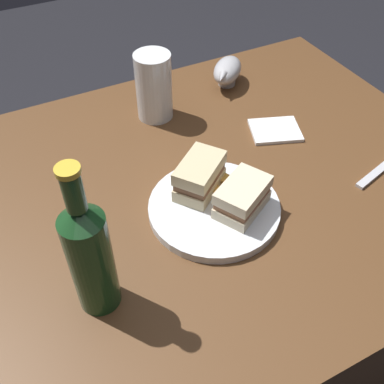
{
  "coord_description": "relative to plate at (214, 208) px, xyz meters",
  "views": [
    {
      "loc": [
        0.25,
        0.58,
        1.41
      ],
      "look_at": [
        -0.03,
        0.04,
        0.81
      ],
      "focal_mm": 42.52,
      "sensor_mm": 36.0,
      "label": 1
    }
  ],
  "objects": [
    {
      "name": "ground_plane",
      "position": [
        0.05,
        -0.08,
        -0.79
      ],
      "size": [
        6.0,
        6.0,
        0.0
      ],
      "primitive_type": "plane",
      "color": "black"
    },
    {
      "name": "napkin",
      "position": [
        -0.24,
        -0.15,
        -0.0
      ],
      "size": [
        0.13,
        0.12,
        0.01
      ],
      "primitive_type": "cube",
      "rotation": [
        0.0,
        0.0,
        -0.36
      ],
      "color": "white",
      "rests_on": "dining_table"
    },
    {
      "name": "cider_bottle",
      "position": [
        0.25,
        0.08,
        0.11
      ],
      "size": [
        0.07,
        0.07,
        0.28
      ],
      "color": "#19421E",
      "rests_on": "dining_table"
    },
    {
      "name": "dining_table",
      "position": [
        0.05,
        -0.08,
        -0.4
      ],
      "size": [
        1.27,
        0.86,
        0.78
      ],
      "primitive_type": "cube",
      "color": "brown",
      "rests_on": "ground"
    },
    {
      "name": "plate",
      "position": [
        0.0,
        0.0,
        0.0
      ],
      "size": [
        0.25,
        0.25,
        0.02
      ],
      "primitive_type": "cylinder",
      "color": "white",
      "rests_on": "dining_table"
    },
    {
      "name": "sandwich_half_left",
      "position": [
        -0.04,
        0.03,
        0.04
      ],
      "size": [
        0.12,
        0.11,
        0.06
      ],
      "color": "beige",
      "rests_on": "plate"
    },
    {
      "name": "potato_wedge_back",
      "position": [
        -0.05,
        -0.0,
        0.02
      ],
      "size": [
        0.04,
        0.05,
        0.02
      ],
      "primitive_type": "cube",
      "rotation": [
        0.0,
        0.0,
        2.15
      ],
      "color": "gold",
      "rests_on": "plate"
    },
    {
      "name": "gravy_boat",
      "position": [
        -0.25,
        -0.38,
        0.03
      ],
      "size": [
        0.13,
        0.13,
        0.07
      ],
      "color": "#B7B7BC",
      "rests_on": "dining_table"
    },
    {
      "name": "sandwich_half_right",
      "position": [
        0.01,
        -0.05,
        0.04
      ],
      "size": [
        0.12,
        0.12,
        0.07
      ],
      "color": "beige",
      "rests_on": "plate"
    },
    {
      "name": "pint_glass",
      "position": [
        -0.03,
        -0.34,
        0.06
      ],
      "size": [
        0.08,
        0.08,
        0.16
      ],
      "color": "white",
      "rests_on": "dining_table"
    },
    {
      "name": "fork",
      "position": [
        -0.37,
        0.05,
        -0.01
      ],
      "size": [
        0.18,
        0.06,
        0.01
      ],
      "primitive_type": "cube",
      "rotation": [
        0.0,
        0.0,
        0.26
      ],
      "color": "silver",
      "rests_on": "dining_table"
    },
    {
      "name": "potato_wedge_front",
      "position": [
        -0.01,
        -0.04,
        0.02
      ],
      "size": [
        0.03,
        0.05,
        0.02
      ],
      "primitive_type": "cube",
      "rotation": [
        0.0,
        0.0,
        1.87
      ],
      "color": "#B77F33",
      "rests_on": "plate"
    },
    {
      "name": "potato_wedge_middle",
      "position": [
        -0.05,
        -0.03,
        0.02
      ],
      "size": [
        0.04,
        0.06,
        0.01
      ],
      "primitive_type": "cube",
      "rotation": [
        0.0,
        0.0,
        5.15
      ],
      "color": "gold",
      "rests_on": "plate"
    }
  ]
}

